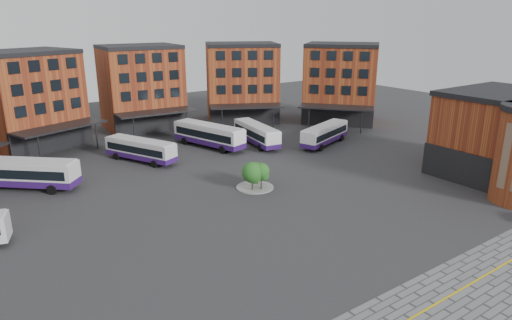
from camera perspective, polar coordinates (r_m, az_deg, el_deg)
ground at (r=44.10m, az=6.79°, el=-8.57°), size 160.00×160.00×0.00m
yellow_line at (r=37.89m, az=23.94°, el=-14.74°), size 26.00×0.15×0.02m
main_building at (r=71.95m, az=-16.94°, el=7.11°), size 94.14×42.48×14.60m
east_building at (r=62.98m, az=28.86°, el=2.47°), size 17.40×15.40×10.60m
tree_island at (r=52.84m, az=0.04°, el=-1.69°), size 4.40×4.40×3.44m
bus_b at (r=59.39m, az=-26.95°, el=-1.49°), size 11.14×10.40×3.49m
bus_c at (r=65.11m, az=-14.23°, el=1.28°), size 6.93×11.09×3.11m
bus_d at (r=70.43m, az=-5.90°, el=3.14°), size 6.33×12.84×3.53m
bus_e at (r=71.59m, az=0.05°, el=3.32°), size 4.22×11.60×3.20m
bus_f at (r=72.29m, az=8.60°, el=3.23°), size 11.34×6.07×3.13m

